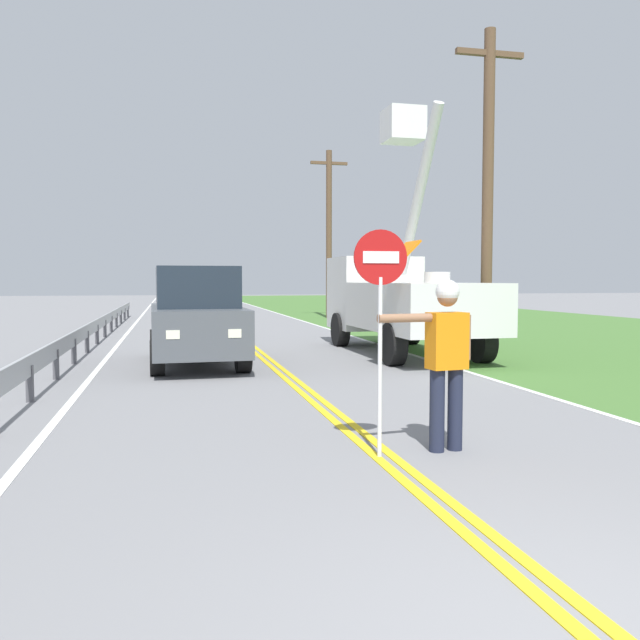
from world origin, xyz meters
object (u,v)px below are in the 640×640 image
utility_pole_mid (329,231)px  oncoming_suv_nearest (196,316)px  utility_pole_near (488,185)px  stop_sign_paddle (380,291)px  flagger_worker (446,353)px  utility_bucket_truck (398,296)px

utility_pole_mid → oncoming_suv_nearest: bearing=-112.8°
utility_pole_near → utility_pole_mid: (-0.34, 15.51, -0.01)m
utility_pole_near → utility_pole_mid: bearing=91.3°
stop_sign_paddle → flagger_worker: bearing=7.2°
flagger_worker → utility_pole_mid: bearing=79.2°
stop_sign_paddle → utility_pole_near: bearing=57.2°
flagger_worker → utility_bucket_truck: utility_bucket_truck is taller
flagger_worker → stop_sign_paddle: (-0.76, -0.10, 0.66)m
utility_pole_near → stop_sign_paddle: bearing=-122.8°
stop_sign_paddle → utility_pole_mid: bearing=77.6°
stop_sign_paddle → utility_pole_mid: size_ratio=0.29×
utility_bucket_truck → oncoming_suv_nearest: 5.32m
utility_pole_near → utility_pole_mid: size_ratio=1.00×
stop_sign_paddle → utility_pole_near: (5.74, 8.91, 2.50)m
utility_pole_near → utility_pole_mid: 15.52m
stop_sign_paddle → utility_pole_near: utility_pole_near is taller
oncoming_suv_nearest → utility_pole_near: bearing=7.9°
flagger_worker → stop_sign_paddle: 1.02m
utility_bucket_truck → oncoming_suv_nearest: utility_bucket_truck is taller
utility_pole_mid → stop_sign_paddle: bearing=-102.4°
stop_sign_paddle → utility_bucket_truck: (3.54, 9.37, -0.28)m
oncoming_suv_nearest → stop_sign_paddle: bearing=-78.9°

